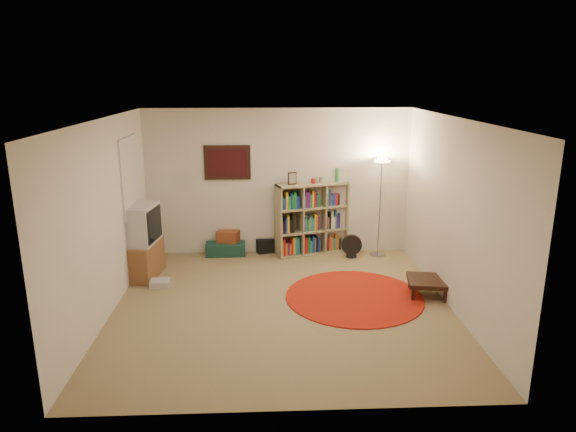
# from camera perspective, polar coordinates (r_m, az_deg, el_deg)

# --- Properties ---
(room) EXTENTS (4.54, 4.54, 2.54)m
(room) POSITION_cam_1_polar(r_m,az_deg,el_deg) (6.65, -1.12, 0.06)
(room) COLOR olive
(room) RESTS_ON ground
(bookshelf) EXTENTS (1.29, 0.70, 1.49)m
(bookshelf) POSITION_cam_1_polar(r_m,az_deg,el_deg) (8.89, 2.52, -0.40)
(bookshelf) COLOR #948962
(bookshelf) RESTS_ON ground
(floor_lamp) EXTENTS (0.35, 0.35, 1.70)m
(floor_lamp) POSITION_cam_1_polar(r_m,az_deg,el_deg) (8.71, 10.34, 4.51)
(floor_lamp) COLOR #A5A5A9
(floor_lamp) RESTS_ON ground
(floor_fan) EXTENTS (0.35, 0.20, 0.40)m
(floor_fan) POSITION_cam_1_polar(r_m,az_deg,el_deg) (8.84, 7.08, -3.34)
(floor_fan) COLOR black
(floor_fan) RESTS_ON ground
(tv_stand) EXTENTS (0.65, 0.85, 1.14)m
(tv_stand) POSITION_cam_1_polar(r_m,az_deg,el_deg) (8.18, -16.28, -2.83)
(tv_stand) COLOR brown
(tv_stand) RESTS_ON ground
(dvd_box) EXTENTS (0.30, 0.25, 0.10)m
(dvd_box) POSITION_cam_1_polar(r_m,az_deg,el_deg) (7.88, -14.03, -7.25)
(dvd_box) COLOR silver
(dvd_box) RESTS_ON ground
(suitcase) EXTENTS (0.69, 0.46, 0.22)m
(suitcase) POSITION_cam_1_polar(r_m,az_deg,el_deg) (9.04, -6.94, -3.51)
(suitcase) COLOR #153B32
(suitcase) RESTS_ON ground
(wicker_basket) EXTENTS (0.41, 0.34, 0.20)m
(wicker_basket) POSITION_cam_1_polar(r_m,az_deg,el_deg) (8.95, -6.68, -2.27)
(wicker_basket) COLOR brown
(wicker_basket) RESTS_ON suitcase
(duffel_bag) EXTENTS (0.41, 0.38, 0.24)m
(duffel_bag) POSITION_cam_1_polar(r_m,az_deg,el_deg) (9.10, -2.48, -3.21)
(duffel_bag) COLOR black
(duffel_bag) RESTS_ON ground
(paper_towel) EXTENTS (0.13, 0.13, 0.26)m
(paper_towel) POSITION_cam_1_polar(r_m,az_deg,el_deg) (8.95, 0.49, -3.45)
(paper_towel) COLOR white
(paper_towel) RESTS_ON ground
(red_rug) EXTENTS (1.94, 1.94, 0.02)m
(red_rug) POSITION_cam_1_polar(r_m,az_deg,el_deg) (7.36, 7.37, -8.88)
(red_rug) COLOR #98170B
(red_rug) RESTS_ON ground
(side_table) EXTENTS (0.62, 0.62, 0.25)m
(side_table) POSITION_cam_1_polar(r_m,az_deg,el_deg) (7.55, 15.24, -7.04)
(side_table) COLOR black
(side_table) RESTS_ON ground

